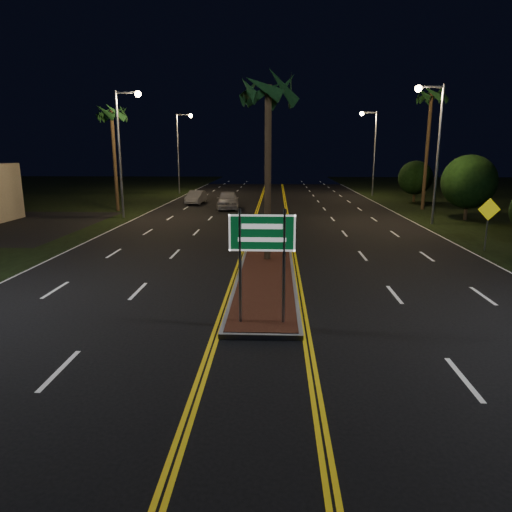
# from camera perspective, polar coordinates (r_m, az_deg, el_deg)

# --- Properties ---
(ground) EXTENTS (120.00, 120.00, 0.00)m
(ground) POSITION_cam_1_polar(r_m,az_deg,el_deg) (10.47, 0.21, -14.58)
(ground) COLOR black
(ground) RESTS_ON ground
(median_island) EXTENTS (2.25, 10.25, 0.17)m
(median_island) POSITION_cam_1_polar(r_m,az_deg,el_deg) (16.96, 1.18, -3.33)
(median_island) COLOR gray
(median_island) RESTS_ON ground
(highway_sign) EXTENTS (1.80, 0.08, 3.20)m
(highway_sign) POSITION_cam_1_polar(r_m,az_deg,el_deg) (12.32, 0.76, 1.54)
(highway_sign) COLOR gray
(highway_sign) RESTS_ON ground
(streetlight_left_mid) EXTENTS (1.91, 0.44, 9.00)m
(streetlight_left_mid) POSITION_cam_1_polar(r_m,az_deg,el_deg) (35.05, -16.19, 13.81)
(streetlight_left_mid) COLOR gray
(streetlight_left_mid) RESTS_ON ground
(streetlight_left_far) EXTENTS (1.91, 0.44, 9.00)m
(streetlight_left_far) POSITION_cam_1_polar(r_m,az_deg,el_deg) (54.40, -9.36, 13.67)
(streetlight_left_far) COLOR gray
(streetlight_left_far) RESTS_ON ground
(streetlight_right_mid) EXTENTS (1.91, 0.44, 9.00)m
(streetlight_right_mid) POSITION_cam_1_polar(r_m,az_deg,el_deg) (32.92, 21.29, 13.54)
(streetlight_right_mid) COLOR gray
(streetlight_right_mid) RESTS_ON ground
(streetlight_right_far) EXTENTS (1.91, 0.44, 9.00)m
(streetlight_right_far) POSITION_cam_1_polar(r_m,az_deg,el_deg) (52.30, 14.25, 13.48)
(streetlight_right_far) COLOR gray
(streetlight_right_far) RESTS_ON ground
(palm_median) EXTENTS (2.40, 2.40, 8.30)m
(palm_median) POSITION_cam_1_polar(r_m,az_deg,el_deg) (19.93, 1.55, 19.98)
(palm_median) COLOR #382819
(palm_median) RESTS_ON ground
(palm_left_far) EXTENTS (2.40, 2.40, 8.80)m
(palm_left_far) POSITION_cam_1_polar(r_m,az_deg,el_deg) (39.64, -17.62, 16.59)
(palm_left_far) COLOR #382819
(palm_left_far) RESTS_ON ground
(palm_right_far) EXTENTS (2.40, 2.40, 10.30)m
(palm_right_far) POSITION_cam_1_polar(r_m,az_deg,el_deg) (41.42, 21.09, 18.11)
(palm_right_far) COLOR #382819
(palm_right_far) RESTS_ON ground
(shrub_mid) EXTENTS (3.78, 3.78, 4.62)m
(shrub_mid) POSITION_cam_1_polar(r_m,az_deg,el_deg) (36.02, 25.06, 8.41)
(shrub_mid) COLOR #382819
(shrub_mid) RESTS_ON ground
(shrub_far) EXTENTS (3.24, 3.24, 3.96)m
(shrub_far) POSITION_cam_1_polar(r_m,az_deg,el_deg) (47.29, 19.30, 9.22)
(shrub_far) COLOR #382819
(shrub_far) RESTS_ON ground
(car_near) EXTENTS (2.77, 5.56, 1.79)m
(car_near) POSITION_cam_1_polar(r_m,az_deg,el_deg) (39.43, -3.55, 7.21)
(car_near) COLOR #B8B9BF
(car_near) RESTS_ON ground
(car_far) EXTENTS (2.15, 4.41, 1.43)m
(car_far) POSITION_cam_1_polar(r_m,az_deg,el_deg) (43.58, -7.51, 7.43)
(car_far) COLOR #9899A1
(car_far) RESTS_ON ground
(warning_sign) EXTENTS (1.09, 0.08, 2.61)m
(warning_sign) POSITION_cam_1_polar(r_m,az_deg,el_deg) (25.21, 27.04, 4.41)
(warning_sign) COLOR gray
(warning_sign) RESTS_ON ground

